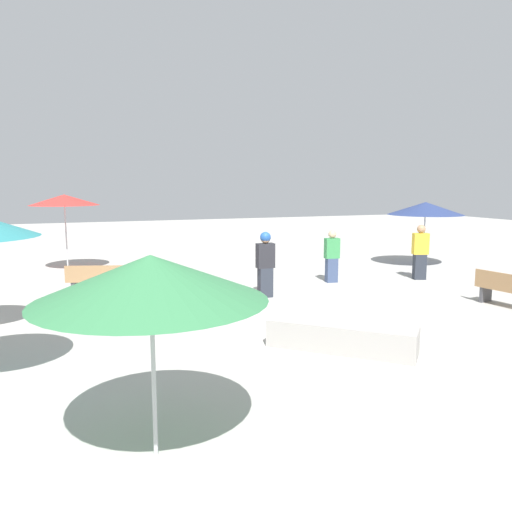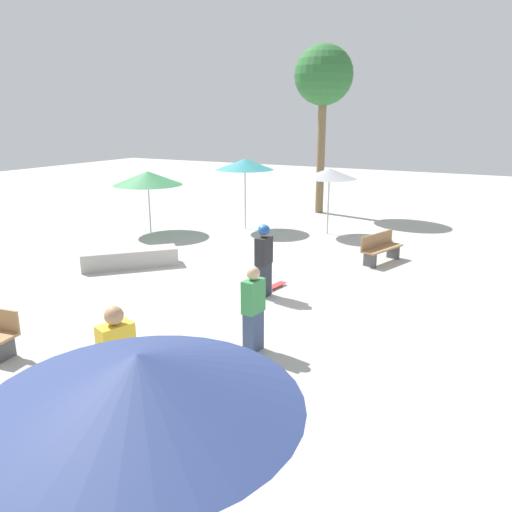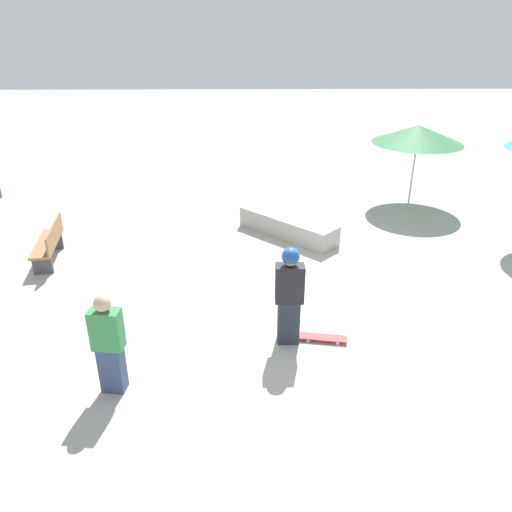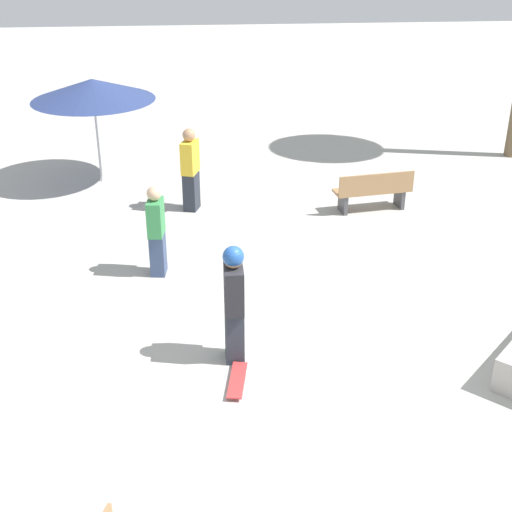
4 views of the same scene
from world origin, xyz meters
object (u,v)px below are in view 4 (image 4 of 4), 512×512
at_px(skateboard, 237,380).
at_px(bystander_watching, 157,231).
at_px(bystander_far, 190,170).
at_px(shade_umbrella_navy, 93,89).
at_px(bench_near, 373,191).
at_px(skater_main, 234,300).

xyz_separation_m(skateboard, bystander_watching, (3.25, 1.16, 0.74)).
bearing_deg(skateboard, bystander_far, -164.95).
bearing_deg(shade_umbrella_navy, bench_near, -110.98).
xyz_separation_m(bench_near, bystander_watching, (-2.43, 4.29, 0.37)).
xyz_separation_m(shade_umbrella_navy, bystander_far, (-1.83, -2.06, -1.24)).
bearing_deg(bystander_far, shade_umbrella_navy, 67.01).
height_order(skater_main, bystander_watching, skater_main).
relative_size(shade_umbrella_navy, bystander_far, 1.57).
bearing_deg(bench_near, skater_main, -130.55).
bearing_deg(skateboard, bench_near, 160.62).
relative_size(bench_near, shade_umbrella_navy, 0.61).
height_order(bystander_watching, bystander_far, bystander_far).
height_order(skater_main, bench_near, skater_main).
xyz_separation_m(bench_near, bystander_far, (0.39, 3.72, 0.43)).
bearing_deg(bystander_watching, shade_umbrella_navy, -155.54).
height_order(shade_umbrella_navy, bystander_watching, shade_umbrella_navy).
xyz_separation_m(shade_umbrella_navy, bystander_watching, (-4.65, -1.48, -1.31)).
distance_m(skateboard, bystander_far, 6.14).
bearing_deg(skateboard, shade_umbrella_navy, -151.94).
relative_size(bystander_watching, bystander_far, 0.93).
bearing_deg(shade_umbrella_navy, bystander_watching, -162.27).
distance_m(bench_near, bystander_far, 3.77).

